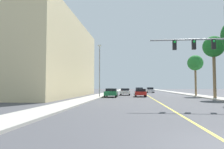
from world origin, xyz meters
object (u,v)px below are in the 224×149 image
palm_mid (214,48)px  car_silver (150,90)px  street_lamp (100,68)px  palm_far (195,63)px  car_white (125,92)px  car_blue (139,91)px  car_red (140,93)px  traffic_signal_mast (223,52)px  car_green (111,93)px

palm_mid → car_silver: palm_mid is taller
street_lamp → car_silver: street_lamp is taller
street_lamp → car_silver: size_ratio=2.00×
palm_mid → palm_far: 7.39m
palm_far → car_white: 14.02m
palm_far → car_silver: bearing=107.0°
street_lamp → palm_far: size_ratio=1.16×
car_white → car_blue: size_ratio=0.97×
palm_mid → car_white: bearing=139.7°
palm_mid → car_red: bearing=154.9°
palm_far → car_silver: palm_far is taller
traffic_signal_mast → palm_far: palm_far is taller
traffic_signal_mast → car_white: size_ratio=2.09×
palm_mid → car_white: (-12.96, 11.00, -6.52)m
car_white → palm_far: bearing=-18.3°
street_lamp → car_white: size_ratio=1.84×
car_white → car_green: size_ratio=1.03×
car_green → car_silver: car_silver is taller
traffic_signal_mast → street_lamp: bearing=131.9°
traffic_signal_mast → car_silver: (-2.85, 39.80, -3.93)m
traffic_signal_mast → palm_far: bearing=80.1°
car_green → car_blue: size_ratio=0.94×
palm_mid → car_blue: (-10.00, 17.10, -6.45)m
street_lamp → palm_mid: (16.72, -2.18, 2.52)m
traffic_signal_mast → car_red: (-6.35, 16.96, -3.97)m
palm_mid → traffic_signal_mast: bearing=-107.5°
palm_far → car_blue: size_ratio=1.54×
street_lamp → palm_far: 17.07m
car_white → car_red: size_ratio=1.16×
car_silver → car_red: 23.11m
palm_far → car_green: (-14.51, -4.03, -5.05)m
palm_mid → palm_far: size_ratio=1.23×
traffic_signal_mast → palm_mid: (3.84, 12.19, 2.55)m
car_red → car_white: bearing=113.2°
palm_far → car_green: 15.88m
traffic_signal_mast → car_white: traffic_signal_mast is taller
car_green → palm_mid: bearing=167.0°
car_white → car_silver: (6.27, 16.61, 0.04)m
car_white → car_silver: size_ratio=1.09×
palm_far → car_blue: bearing=134.1°
street_lamp → palm_far: (16.27, 5.05, 1.08)m
car_white → traffic_signal_mast: bearing=-70.1°
car_white → car_silver: car_silver is taller
street_lamp → car_blue: 16.82m
car_green → car_silver: (8.27, 24.41, 0.01)m
car_green → car_silver: size_ratio=1.05×
street_lamp → car_red: 8.08m
palm_mid → street_lamp: bearing=172.6°
palm_mid → car_silver: bearing=103.6°
traffic_signal_mast → street_lamp: size_ratio=1.14×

